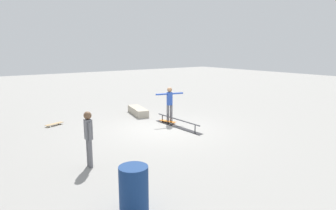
# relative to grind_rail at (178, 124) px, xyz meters

# --- Properties ---
(ground_plane) EXTENTS (60.00, 60.00, 0.00)m
(ground_plane) POSITION_rel_grind_rail_xyz_m (0.10, 0.69, -0.15)
(ground_plane) COLOR gray
(grind_rail) EXTENTS (2.86, 0.31, 0.35)m
(grind_rail) POSITION_rel_grind_rail_xyz_m (0.00, 0.00, 0.00)
(grind_rail) COLOR black
(grind_rail) RESTS_ON ground_plane
(skate_ledge) EXTENTS (1.89, 0.94, 0.35)m
(skate_ledge) POSITION_rel_grind_rail_xyz_m (3.06, 0.12, 0.02)
(skate_ledge) COLOR #B2A893
(skate_ledge) RESTS_ON ground_plane
(skater_main) EXTENTS (0.39, 1.26, 1.59)m
(skater_main) POSITION_rel_grind_rail_xyz_m (0.79, -0.16, 0.77)
(skater_main) COLOR slate
(skater_main) RESTS_ON ground_plane
(skateboard_main) EXTENTS (0.82, 0.42, 0.09)m
(skateboard_main) POSITION_rel_grind_rail_xyz_m (0.82, -0.07, -0.08)
(skateboard_main) COLOR orange
(skateboard_main) RESTS_ON ground_plane
(bystander_grey_shirt) EXTENTS (0.36, 0.22, 1.58)m
(bystander_grey_shirt) POSITION_rel_grind_rail_xyz_m (-1.88, 4.58, 0.74)
(bystander_grey_shirt) COLOR slate
(bystander_grey_shirt) RESTS_ON ground_plane
(loose_skateboard_natural) EXTENTS (0.46, 0.82, 0.09)m
(loose_skateboard_natural) POSITION_rel_grind_rail_xyz_m (3.30, 4.12, -0.08)
(loose_skateboard_natural) COLOR tan
(loose_skateboard_natural) RESTS_ON ground_plane
(trash_bin) EXTENTS (0.59, 0.59, 0.97)m
(trash_bin) POSITION_rel_grind_rail_xyz_m (-4.65, 4.74, 0.34)
(trash_bin) COLOR navy
(trash_bin) RESTS_ON ground_plane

